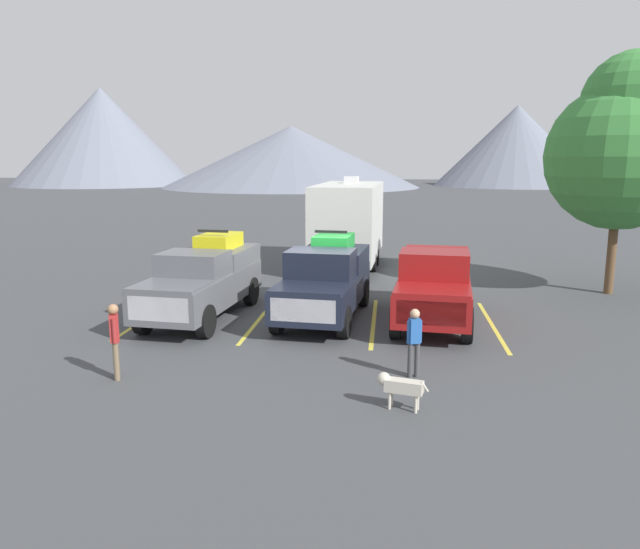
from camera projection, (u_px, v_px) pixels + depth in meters
ground_plane at (318, 316)px, 18.65m from camera, size 240.00×240.00×0.00m
pickup_truck_a at (204, 278)px, 18.47m from camera, size 2.55×5.83×2.57m
pickup_truck_b at (326, 279)px, 18.40m from camera, size 2.58×5.67×2.56m
pickup_truck_c at (434, 283)px, 17.91m from camera, size 2.59×5.68×2.19m
lot_stripe_a at (151, 315)px, 18.79m from camera, size 0.12×5.50×0.01m
lot_stripe_b at (260, 318)px, 18.41m from camera, size 0.12×5.50×0.01m
lot_stripe_c at (374, 322)px, 18.02m from camera, size 0.12×5.50×0.01m
lot_stripe_d at (492, 325)px, 17.64m from camera, size 0.12×5.50×0.01m
camper_trailer_a at (348, 221)px, 26.47m from camera, size 2.91×7.87×3.97m
person_a at (414, 338)px, 13.33m from camera, size 0.33×0.24×1.56m
person_b at (115, 336)px, 13.19m from camera, size 0.28×0.35×1.70m
dog at (399, 385)px, 11.71m from camera, size 1.00×0.45×0.70m
tree_a at (624, 143)px, 20.77m from camera, size 5.04×5.04×8.35m
mountain_ridge at (375, 148)px, 100.99m from camera, size 142.35×42.94×16.77m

